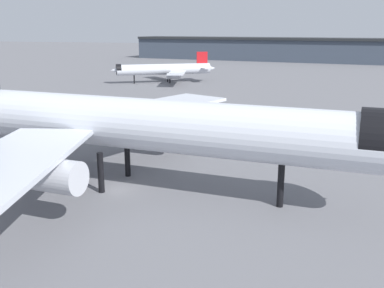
% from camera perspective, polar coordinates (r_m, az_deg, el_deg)
% --- Properties ---
extents(ground, '(900.00, 900.00, 0.00)m').
position_cam_1_polar(ground, '(49.55, -9.37, -5.82)').
color(ground, slate).
extents(airliner_near_gate, '(57.45, 52.32, 16.12)m').
position_cam_1_polar(airliner_near_gate, '(48.49, -7.95, 2.53)').
color(airliner_near_gate, silver).
rests_on(airliner_near_gate, ground).
extents(airliner_far_taxiway, '(31.10, 27.88, 9.69)m').
position_cam_1_polar(airliner_far_taxiway, '(144.63, -3.55, 9.57)').
color(airliner_far_taxiway, silver).
rests_on(airliner_far_taxiway, ground).
extents(terminal_building, '(234.20, 48.68, 22.93)m').
position_cam_1_polar(terminal_building, '(240.14, 19.98, 11.26)').
color(terminal_building, '#3D4756').
rests_on(terminal_building, ground).
extents(traffic_cone_wingtip, '(0.55, 0.55, 0.69)m').
position_cam_1_polar(traffic_cone_wingtip, '(79.72, 1.15, 2.50)').
color(traffic_cone_wingtip, '#F2600C').
rests_on(traffic_cone_wingtip, ground).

